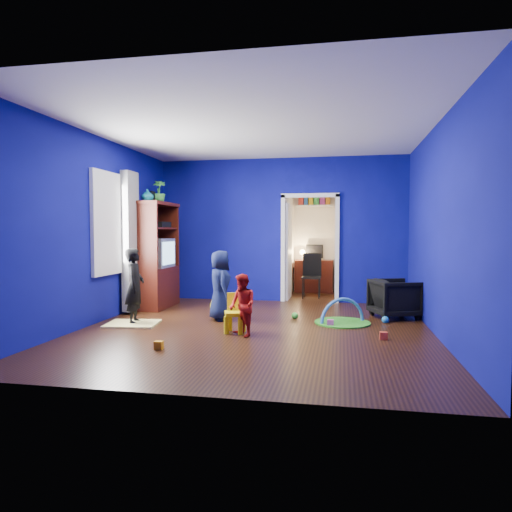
% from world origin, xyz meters
% --- Properties ---
extents(floor, '(5.00, 5.50, 0.01)m').
position_xyz_m(floor, '(0.00, 0.00, 0.00)').
color(floor, black).
rests_on(floor, ground).
extents(ceiling, '(5.00, 5.50, 0.01)m').
position_xyz_m(ceiling, '(0.00, 0.00, 2.90)').
color(ceiling, white).
rests_on(ceiling, wall_back).
extents(wall_back, '(5.00, 0.02, 2.90)m').
position_xyz_m(wall_back, '(0.00, 2.75, 1.45)').
color(wall_back, '#090B68').
rests_on(wall_back, floor).
extents(wall_front, '(5.00, 0.02, 2.90)m').
position_xyz_m(wall_front, '(0.00, -2.75, 1.45)').
color(wall_front, '#090B68').
rests_on(wall_front, floor).
extents(wall_left, '(0.02, 5.50, 2.90)m').
position_xyz_m(wall_left, '(-2.50, 0.00, 1.45)').
color(wall_left, '#090B68').
rests_on(wall_left, floor).
extents(wall_right, '(0.02, 5.50, 2.90)m').
position_xyz_m(wall_right, '(2.50, 0.00, 1.45)').
color(wall_right, '#090B68').
rests_on(wall_right, floor).
extents(alcove, '(1.00, 1.75, 2.50)m').
position_xyz_m(alcove, '(0.60, 3.62, 1.25)').
color(alcove, silver).
rests_on(alcove, floor).
extents(armchair, '(0.90, 0.89, 0.64)m').
position_xyz_m(armchair, '(2.10, 1.28, 0.32)').
color(armchair, black).
rests_on(armchair, floor).
extents(child_black, '(0.36, 0.47, 1.17)m').
position_xyz_m(child_black, '(-1.90, 0.06, 0.58)').
color(child_black, black).
rests_on(child_black, floor).
extents(child_navy, '(0.56, 0.65, 1.12)m').
position_xyz_m(child_navy, '(-0.68, 0.57, 0.56)').
color(child_navy, '#10183B').
rests_on(child_navy, floor).
extents(toddler_red, '(0.51, 0.52, 0.85)m').
position_xyz_m(toddler_red, '(-0.09, -0.47, 0.42)').
color(toddler_red, red).
rests_on(toddler_red, floor).
extents(vase, '(0.28, 0.28, 0.22)m').
position_xyz_m(vase, '(-2.20, 1.26, 2.07)').
color(vase, '#0D5E6A').
rests_on(vase, tv_armoire).
extents(potted_plant, '(0.32, 0.32, 0.43)m').
position_xyz_m(potted_plant, '(-2.20, 1.78, 2.18)').
color(potted_plant, '#338E34').
rests_on(potted_plant, tv_armoire).
extents(tv_armoire, '(0.58, 1.14, 1.96)m').
position_xyz_m(tv_armoire, '(-2.20, 1.56, 0.98)').
color(tv_armoire, '#3A1809').
rests_on(tv_armoire, floor).
extents(crt_tv, '(0.46, 0.70, 0.54)m').
position_xyz_m(crt_tv, '(-2.16, 1.56, 1.02)').
color(crt_tv, silver).
rests_on(crt_tv, tv_armoire).
extents(yellow_blanket, '(0.82, 0.69, 0.03)m').
position_xyz_m(yellow_blanket, '(-1.90, -0.04, 0.01)').
color(yellow_blanket, '#F2E07A').
rests_on(yellow_blanket, floor).
extents(hopper_ball, '(0.37, 0.37, 0.37)m').
position_xyz_m(hopper_ball, '(-0.73, 0.82, 0.19)').
color(hopper_ball, yellow).
rests_on(hopper_ball, floor).
extents(kid_chair, '(0.35, 0.35, 0.50)m').
position_xyz_m(kid_chair, '(-0.24, -0.27, 0.25)').
color(kid_chair, yellow).
rests_on(kid_chair, floor).
extents(play_mat, '(0.85, 0.85, 0.02)m').
position_xyz_m(play_mat, '(1.25, 0.67, 0.01)').
color(play_mat, '#479722').
rests_on(play_mat, floor).
extents(toy_arch, '(0.69, 0.43, 0.77)m').
position_xyz_m(toy_arch, '(1.25, 0.67, 0.02)').
color(toy_arch, '#3F8CD8').
rests_on(toy_arch, floor).
extents(window_left, '(0.03, 0.95, 1.55)m').
position_xyz_m(window_left, '(-2.48, 0.35, 1.55)').
color(window_left, white).
rests_on(window_left, wall_left).
extents(curtain, '(0.14, 0.42, 2.40)m').
position_xyz_m(curtain, '(-2.37, 0.90, 1.25)').
color(curtain, slate).
rests_on(curtain, floor).
extents(doorway, '(1.16, 0.10, 2.10)m').
position_xyz_m(doorway, '(0.60, 2.75, 1.05)').
color(doorway, white).
rests_on(doorway, floor).
extents(study_desk, '(0.88, 0.44, 0.75)m').
position_xyz_m(study_desk, '(0.60, 4.26, 0.38)').
color(study_desk, '#3D140A').
rests_on(study_desk, floor).
extents(desk_monitor, '(0.40, 0.05, 0.32)m').
position_xyz_m(desk_monitor, '(0.60, 4.38, 0.95)').
color(desk_monitor, black).
rests_on(desk_monitor, study_desk).
extents(desk_lamp, '(0.14, 0.14, 0.14)m').
position_xyz_m(desk_lamp, '(0.32, 4.32, 0.93)').
color(desk_lamp, '#FFD88C').
rests_on(desk_lamp, study_desk).
extents(folding_chair, '(0.40, 0.40, 0.92)m').
position_xyz_m(folding_chair, '(0.60, 3.30, 0.46)').
color(folding_chair, black).
rests_on(folding_chair, floor).
extents(book_shelf, '(0.88, 0.24, 0.04)m').
position_xyz_m(book_shelf, '(0.60, 4.37, 2.02)').
color(book_shelf, white).
rests_on(book_shelf, study_desk).
extents(toy_0, '(0.10, 0.08, 0.10)m').
position_xyz_m(toy_0, '(1.78, -0.31, 0.05)').
color(toy_0, red).
rests_on(toy_0, floor).
extents(toy_1, '(0.11, 0.11, 0.11)m').
position_xyz_m(toy_1, '(1.91, 0.82, 0.06)').
color(toy_1, '#2280C5').
rests_on(toy_1, floor).
extents(toy_2, '(0.10, 0.08, 0.10)m').
position_xyz_m(toy_2, '(-0.93, -1.33, 0.05)').
color(toy_2, orange).
rests_on(toy_2, floor).
extents(toy_3, '(0.11, 0.11, 0.11)m').
position_xyz_m(toy_3, '(0.49, 0.90, 0.06)').
color(toy_3, green).
rests_on(toy_3, floor).
extents(toy_4, '(0.10, 0.08, 0.10)m').
position_xyz_m(toy_4, '(1.07, 0.40, 0.05)').
color(toy_4, '#C24993').
rests_on(toy_4, floor).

